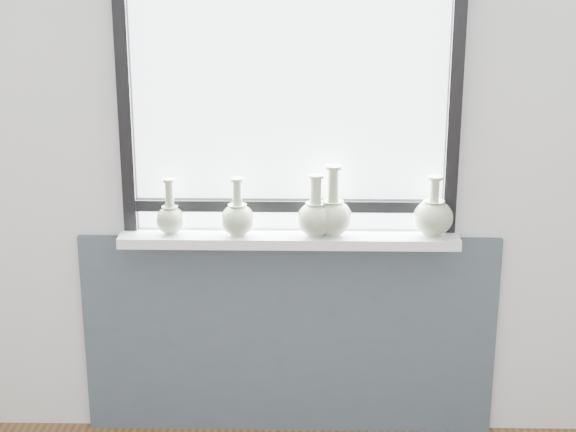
{
  "coord_description": "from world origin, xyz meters",
  "views": [
    {
      "loc": [
        0.07,
        -1.56,
        1.97
      ],
      "look_at": [
        0.0,
        1.55,
        1.02
      ],
      "focal_mm": 55.0,
      "sensor_mm": 36.0,
      "label": 1
    }
  ],
  "objects_px": {
    "vase_b": "(238,217)",
    "vase_d": "(333,214)",
    "vase_c": "(316,216)",
    "vase_e": "(433,216)",
    "vase_a": "(170,217)",
    "windowsill": "(289,238)"
  },
  "relations": [
    {
      "from": "vase_c",
      "to": "vase_a",
      "type": "bearing_deg",
      "value": 178.03
    },
    {
      "from": "vase_c",
      "to": "vase_d",
      "type": "relative_size",
      "value": 0.88
    },
    {
      "from": "vase_d",
      "to": "vase_e",
      "type": "bearing_deg",
      "value": 0.63
    },
    {
      "from": "windowsill",
      "to": "vase_b",
      "type": "relative_size",
      "value": 5.79
    },
    {
      "from": "vase_b",
      "to": "vase_d",
      "type": "height_order",
      "value": "vase_d"
    },
    {
      "from": "vase_e",
      "to": "windowsill",
      "type": "bearing_deg",
      "value": 179.31
    },
    {
      "from": "vase_a",
      "to": "vase_e",
      "type": "height_order",
      "value": "vase_e"
    },
    {
      "from": "vase_a",
      "to": "windowsill",
      "type": "bearing_deg",
      "value": 0.49
    },
    {
      "from": "windowsill",
      "to": "vase_d",
      "type": "xyz_separation_m",
      "value": [
        0.17,
        -0.01,
        0.1
      ]
    },
    {
      "from": "vase_d",
      "to": "vase_e",
      "type": "height_order",
      "value": "vase_d"
    },
    {
      "from": "vase_b",
      "to": "vase_e",
      "type": "height_order",
      "value": "vase_e"
    },
    {
      "from": "vase_e",
      "to": "vase_a",
      "type": "bearing_deg",
      "value": 179.84
    },
    {
      "from": "vase_a",
      "to": "vase_d",
      "type": "xyz_separation_m",
      "value": [
        0.63,
        -0.01,
        0.02
      ]
    },
    {
      "from": "vase_b",
      "to": "vase_e",
      "type": "relative_size",
      "value": 0.97
    },
    {
      "from": "vase_a",
      "to": "vase_d",
      "type": "distance_m",
      "value": 0.63
    },
    {
      "from": "vase_c",
      "to": "vase_e",
      "type": "height_order",
      "value": "vase_c"
    },
    {
      "from": "vase_b",
      "to": "vase_d",
      "type": "bearing_deg",
      "value": 1.58
    },
    {
      "from": "windowsill",
      "to": "vase_b",
      "type": "height_order",
      "value": "vase_b"
    },
    {
      "from": "windowsill",
      "to": "vase_e",
      "type": "height_order",
      "value": "vase_e"
    },
    {
      "from": "windowsill",
      "to": "vase_a",
      "type": "height_order",
      "value": "vase_a"
    },
    {
      "from": "vase_c",
      "to": "vase_d",
      "type": "distance_m",
      "value": 0.07
    },
    {
      "from": "windowsill",
      "to": "vase_c",
      "type": "relative_size",
      "value": 5.45
    }
  ]
}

